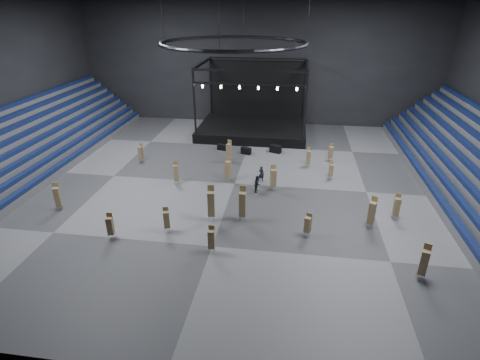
# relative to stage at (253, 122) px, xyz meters

# --- Properties ---
(floor) EXTENTS (50.00, 50.00, 0.00)m
(floor) POSITION_rel_stage_xyz_m (-0.00, -16.24, -1.45)
(floor) COLOR #565659
(floor) RESTS_ON ground
(wall_back) EXTENTS (50.00, 0.20, 18.00)m
(wall_back) POSITION_rel_stage_xyz_m (-0.00, 4.76, 7.55)
(wall_back) COLOR black
(wall_back) RESTS_ON ground
(wall_front) EXTENTS (50.00, 0.20, 18.00)m
(wall_front) POSITION_rel_stage_xyz_m (-0.00, -37.24, 7.55)
(wall_front) COLOR black
(wall_front) RESTS_ON ground
(bleachers_left) EXTENTS (7.20, 40.00, 6.40)m
(bleachers_left) POSITION_rel_stage_xyz_m (-22.94, -16.24, 0.28)
(bleachers_left) COLOR #535356
(bleachers_left) RESTS_ON floor
(stage) EXTENTS (14.00, 10.00, 9.20)m
(stage) POSITION_rel_stage_xyz_m (0.00, 0.00, 0.00)
(stage) COLOR black
(stage) RESTS_ON floor
(truss_ring) EXTENTS (12.30, 12.30, 5.15)m
(truss_ring) POSITION_rel_stage_xyz_m (-0.00, -16.24, 11.55)
(truss_ring) COLOR black
(truss_ring) RESTS_ON ceiling
(flight_case_left) EXTENTS (1.14, 0.76, 0.70)m
(flight_case_left) POSITION_rel_stage_xyz_m (-2.95, -7.31, -1.10)
(flight_case_left) COLOR black
(flight_case_left) RESTS_ON floor
(flight_case_mid) EXTENTS (1.28, 0.98, 0.77)m
(flight_case_mid) POSITION_rel_stage_xyz_m (0.08, -8.18, -1.07)
(flight_case_mid) COLOR black
(flight_case_mid) RESTS_ON floor
(flight_case_right) EXTENTS (1.48, 1.12, 0.88)m
(flight_case_right) POSITION_rel_stage_xyz_m (3.46, -7.23, -1.01)
(flight_case_right) COLOR black
(flight_case_right) RESTS_ON floor
(chair_stack_0) EXTENTS (0.48, 0.48, 2.29)m
(chair_stack_0) POSITION_rel_stage_xyz_m (14.00, -20.87, -0.26)
(chair_stack_0) COLOR silver
(chair_stack_0) RESTS_ON floor
(chair_stack_1) EXTENTS (0.42, 0.42, 1.88)m
(chair_stack_1) POSITION_rel_stage_xyz_m (9.33, -13.82, -0.45)
(chair_stack_1) COLOR silver
(chair_stack_1) RESTS_ON floor
(chair_stack_2) EXTENTS (0.60, 0.60, 2.53)m
(chair_stack_2) POSITION_rel_stage_xyz_m (-1.47, -10.89, -0.15)
(chair_stack_2) COLOR silver
(chair_stack_2) RESTS_ON floor
(chair_stack_3) EXTENTS (0.62, 0.62, 3.09)m
(chair_stack_3) POSITION_rel_stage_xyz_m (-0.79, -23.17, 0.12)
(chair_stack_3) COLOR silver
(chair_stack_3) RESTS_ON floor
(chair_stack_4) EXTENTS (0.51, 0.51, 2.36)m
(chair_stack_4) POSITION_rel_stage_xyz_m (-5.58, -17.08, -0.25)
(chair_stack_4) COLOR silver
(chair_stack_4) RESTS_ON floor
(chair_stack_5) EXTENTS (0.54, 0.54, 3.06)m
(chair_stack_5) POSITION_rel_stage_xyz_m (1.70, -22.84, 0.10)
(chair_stack_5) COLOR silver
(chair_stack_5) RESTS_ON floor
(chair_stack_6) EXTENTS (0.63, 0.63, 2.56)m
(chair_stack_6) POSITION_rel_stage_xyz_m (3.79, -17.12, -0.12)
(chair_stack_6) COLOR silver
(chair_stack_6) RESTS_ON floor
(chair_stack_7) EXTENTS (0.70, 0.70, 2.48)m
(chair_stack_7) POSITION_rel_stage_xyz_m (-0.73, -15.66, -0.15)
(chair_stack_7) COLOR silver
(chair_stack_7) RESTS_ON floor
(chair_stack_8) EXTENTS (0.57, 0.57, 2.52)m
(chair_stack_8) POSITION_rel_stage_xyz_m (-14.00, -23.39, -0.17)
(chair_stack_8) COLOR silver
(chair_stack_8) RESTS_ON floor
(chair_stack_9) EXTENTS (0.48, 0.48, 2.12)m
(chair_stack_9) POSITION_rel_stage_xyz_m (0.13, -27.37, -0.33)
(chair_stack_9) COLOR silver
(chair_stack_9) RESTS_ON floor
(chair_stack_10) EXTENTS (0.59, 0.59, 1.93)m
(chair_stack_10) POSITION_rel_stage_xyz_m (6.86, -24.37, -0.42)
(chair_stack_10) COLOR silver
(chair_stack_10) RESTS_ON floor
(chair_stack_11) EXTENTS (0.57, 0.57, 2.06)m
(chair_stack_11) POSITION_rel_stage_xyz_m (-3.84, -25.25, -0.36)
(chair_stack_11) COLOR silver
(chair_stack_11) RESTS_ON floor
(chair_stack_12) EXTENTS (0.50, 0.50, 1.95)m
(chair_stack_12) POSITION_rel_stage_xyz_m (9.66, -8.91, -0.41)
(chair_stack_12) COLOR silver
(chair_stack_12) RESTS_ON floor
(chair_stack_13) EXTENTS (0.52, 0.52, 2.11)m
(chair_stack_13) POSITION_rel_stage_xyz_m (-7.69, -26.75, -0.34)
(chair_stack_13) COLOR silver
(chair_stack_13) RESTS_ON floor
(chair_stack_14) EXTENTS (0.61, 0.61, 2.59)m
(chair_stack_14) POSITION_rel_stage_xyz_m (14.00, -28.22, -0.13)
(chair_stack_14) COLOR silver
(chair_stack_14) RESTS_ON floor
(chair_stack_15) EXTENTS (0.50, 0.50, 2.15)m
(chair_stack_15) POSITION_rel_stage_xyz_m (-11.06, -12.29, -0.34)
(chair_stack_15) COLOR silver
(chair_stack_15) RESTS_ON floor
(chair_stack_16) EXTENTS (0.64, 0.64, 2.73)m
(chair_stack_16) POSITION_rel_stage_xyz_m (11.76, -22.50, -0.07)
(chair_stack_16) COLOR silver
(chair_stack_16) RESTS_ON floor
(chair_stack_17) EXTENTS (0.43, 0.43, 2.23)m
(chair_stack_17) POSITION_rel_stage_xyz_m (7.16, -11.06, -0.30)
(chair_stack_17) COLOR silver
(chair_stack_17) RESTS_ON floor
(man_center) EXTENTS (0.68, 0.57, 1.60)m
(man_center) POSITION_rel_stage_xyz_m (2.53, -15.28, -0.65)
(man_center) COLOR black
(man_center) RESTS_ON floor
(crew_member) EXTENTS (0.71, 0.86, 1.63)m
(crew_member) POSITION_rel_stage_xyz_m (2.39, -17.58, -0.64)
(crew_member) COLOR black
(crew_member) RESTS_ON floor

